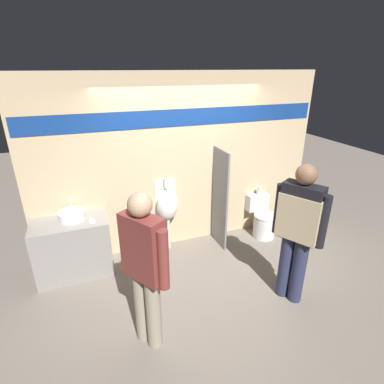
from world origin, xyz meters
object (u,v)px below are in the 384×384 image
(toilet, at_px, (263,220))
(person_with_lanyard, at_px, (144,267))
(cell_phone, at_px, (92,221))
(sink_basin, at_px, (72,215))
(person_in_vest, at_px, (298,226))
(urinal_near_counter, at_px, (167,205))

(toilet, relative_size, person_with_lanyard, 0.48)
(person_with_lanyard, bearing_deg, cell_phone, -16.43)
(sink_basin, distance_m, person_in_vest, 2.93)
(toilet, distance_m, person_with_lanyard, 2.86)
(toilet, height_order, person_in_vest, person_in_vest)
(person_in_vest, xyz_separation_m, person_with_lanyard, (-1.83, -0.03, -0.08))
(cell_phone, height_order, person_in_vest, person_in_vest)
(toilet, height_order, person_with_lanyard, person_with_lanyard)
(sink_basin, relative_size, cell_phone, 2.52)
(cell_phone, relative_size, person_in_vest, 0.08)
(urinal_near_counter, bearing_deg, sink_basin, -175.89)
(person_in_vest, height_order, person_with_lanyard, person_in_vest)
(person_with_lanyard, bearing_deg, person_in_vest, -122.19)
(urinal_near_counter, distance_m, person_in_vest, 1.99)
(toilet, bearing_deg, sink_basin, 178.42)
(sink_basin, bearing_deg, urinal_near_counter, 4.11)
(sink_basin, relative_size, urinal_near_counter, 0.30)
(urinal_near_counter, xyz_separation_m, toilet, (1.65, -0.18, -0.48))
(cell_phone, height_order, person_with_lanyard, person_with_lanyard)
(person_with_lanyard, bearing_deg, toilet, -91.07)
(urinal_near_counter, relative_size, person_with_lanyard, 0.68)
(cell_phone, bearing_deg, person_with_lanyard, -73.28)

